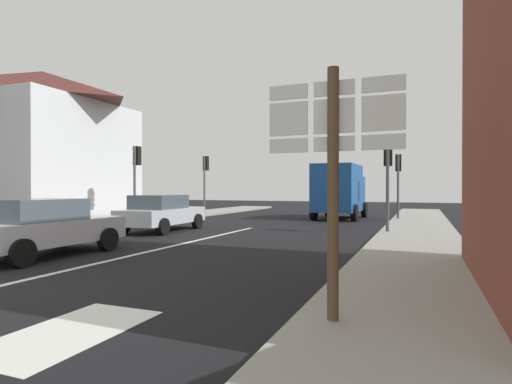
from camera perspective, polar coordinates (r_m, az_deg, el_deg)
The scene contains 14 objects.
ground_plane at distance 16.45m, azimuth -3.39°, elevation -5.56°, with size 80.00×80.00×0.00m, color black.
sidewalk_right at distance 12.92m, azimuth 21.12°, elevation -6.95°, with size 2.72×44.00×0.14m, color gray.
sidewalk_left at distance 18.88m, azimuth -25.30°, elevation -4.61°, with size 2.72×44.00×0.14m, color gray.
lane_centre_stripe at distance 12.97m, azimuth -10.99°, elevation -7.18°, with size 0.16×12.00×0.01m, color silver.
lane_turn_arrow at distance 5.75m, azimuth -24.23°, elevation -17.05°, with size 1.20×2.20×0.01m, color silver.
clapboard_house_left at distance 25.81m, azimuth -27.08°, elevation 5.73°, with size 7.78×9.05×8.15m.
sedan_near at distance 11.98m, azimuth -27.24°, elevation -4.23°, with size 1.97×4.20×1.47m.
sedan_far at distance 17.37m, azimuth -12.77°, elevation -2.74°, with size 2.10×4.27×1.47m.
delivery_truck at distance 24.19m, azimuth 11.33°, elevation 0.28°, with size 2.58×5.05×3.05m.
route_sign_post at distance 5.16m, azimuth 10.52°, elevation 3.46°, with size 1.66×0.14×3.20m.
traffic_light_far_left at distance 26.52m, azimuth -6.92°, elevation 2.77°, with size 0.30×0.49×3.77m.
traffic_light_far_right at distance 23.59m, azimuth 18.86°, elevation 2.64°, with size 0.30×0.49×3.55m.
traffic_light_near_right at distance 16.38m, azimuth 17.57°, elevation 3.41°, with size 0.30×0.49×3.48m.
traffic_light_near_left at distance 20.78m, azimuth -16.02°, elevation 3.34°, with size 0.30×0.49×3.75m.
Camera 1 is at (6.95, -4.81, 1.74)m, focal length 29.29 mm.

